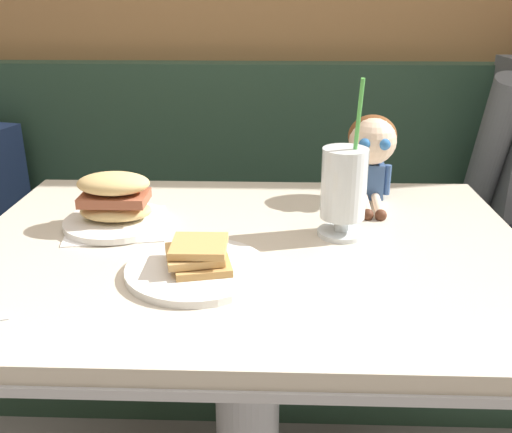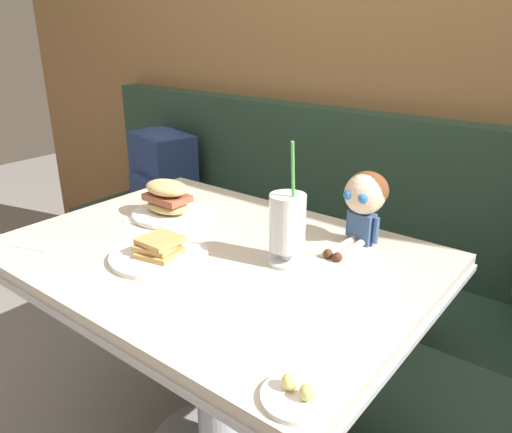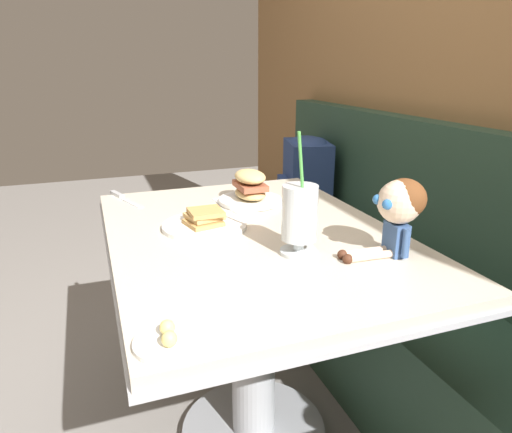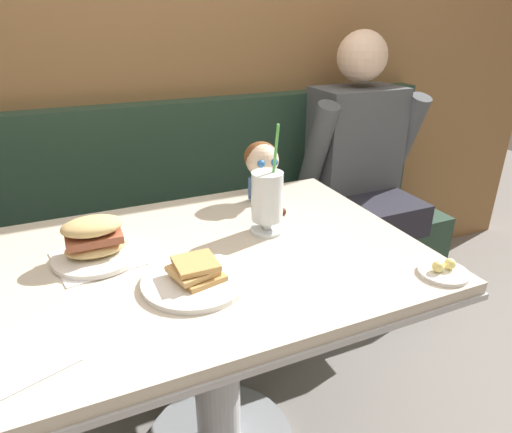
% 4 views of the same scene
% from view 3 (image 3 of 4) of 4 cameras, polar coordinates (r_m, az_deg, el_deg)
% --- Properties ---
extents(wood_panel_wall, '(4.40, 0.08, 2.40)m').
position_cam_3_polar(wood_panel_wall, '(1.75, 28.78, 16.16)').
color(wood_panel_wall, olive).
rests_on(wood_panel_wall, ground).
extents(booth_bench, '(2.60, 0.48, 1.00)m').
position_cam_3_polar(booth_bench, '(1.81, 19.19, -11.74)').
color(booth_bench, '#233D2D').
rests_on(booth_bench, ground).
extents(diner_table, '(1.11, 0.81, 0.74)m').
position_cam_3_polar(diner_table, '(1.42, -0.35, -9.37)').
color(diner_table, beige).
rests_on(diner_table, ground).
extents(toast_plate, '(0.25, 0.25, 0.06)m').
position_cam_3_polar(toast_plate, '(1.37, -6.37, -0.83)').
color(toast_plate, white).
rests_on(toast_plate, diner_table).
extents(milkshake_glass, '(0.10, 0.10, 0.32)m').
position_cam_3_polar(milkshake_glass, '(1.16, 5.40, 0.01)').
color(milkshake_glass, silver).
rests_on(milkshake_glass, diner_table).
extents(sandwich_plate, '(0.23, 0.23, 0.12)m').
position_cam_3_polar(sandwich_plate, '(1.60, -0.73, 3.31)').
color(sandwich_plate, white).
rests_on(sandwich_plate, diner_table).
extents(butter_saucer, '(0.12, 0.12, 0.04)m').
position_cam_3_polar(butter_saucer, '(0.84, -10.84, -14.82)').
color(butter_saucer, white).
rests_on(butter_saucer, diner_table).
extents(butter_knife, '(0.23, 0.10, 0.01)m').
position_cam_3_polar(butter_knife, '(1.74, -16.34, 2.38)').
color(butter_knife, silver).
rests_on(butter_knife, diner_table).
extents(seated_doll, '(0.12, 0.22, 0.20)m').
position_cam_3_polar(seated_doll, '(1.19, 17.27, 1.23)').
color(seated_doll, '#385689').
rests_on(seated_doll, diner_table).
extents(backpack, '(0.34, 0.30, 0.41)m').
position_cam_3_polar(backpack, '(2.37, 6.14, 5.09)').
color(backpack, navy).
rests_on(backpack, booth_bench).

